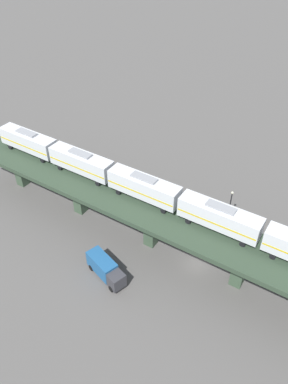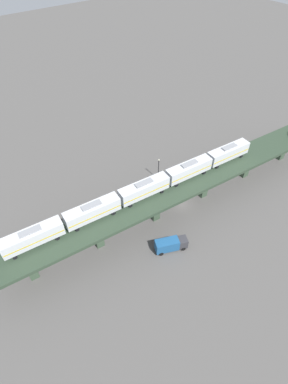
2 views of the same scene
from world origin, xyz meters
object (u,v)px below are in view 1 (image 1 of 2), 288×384
street_lamp (230,205)px  street_car_black (121,194)px  delivery_truck (106,268)px  street_car_red (175,217)px  subway_train (144,187)px

street_lamp → street_car_black: bearing=-83.1°
street_car_black → delivery_truck: 18.62m
street_car_red → subway_train: bearing=-35.4°
subway_train → street_car_black: 13.71m
subway_train → street_car_red: subway_train is taller
street_car_red → delivery_truck: (15.87, -4.61, 0.82)m
subway_train → street_car_black: size_ratio=13.84×
subway_train → delivery_truck: 13.65m
street_car_red → delivery_truck: size_ratio=0.60×
street_car_black → street_lamp: 20.39m
delivery_truck → street_lamp: 23.68m
subway_train → street_lamp: 15.99m
street_car_black → subway_train: bearing=51.5°
delivery_truck → street_car_black: bearing=-157.8°
delivery_truck → street_lamp: bearing=146.6°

